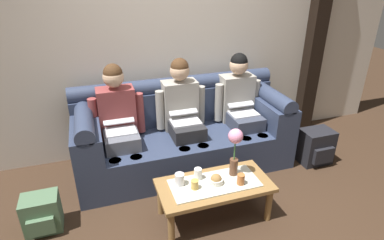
# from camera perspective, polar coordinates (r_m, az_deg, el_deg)

# --- Properties ---
(ground_plane) EXTENTS (14.00, 14.00, 0.00)m
(ground_plane) POSITION_cam_1_polar(r_m,az_deg,el_deg) (2.94, 5.48, -19.35)
(ground_plane) COLOR #382619
(back_wall_patterned) EXTENTS (6.00, 0.12, 2.90)m
(back_wall_patterned) POSITION_cam_1_polar(r_m,az_deg,el_deg) (3.75, -4.28, 15.97)
(back_wall_patterned) COLOR beige
(back_wall_patterned) RESTS_ON ground_plane
(timber_pillar) EXTENTS (0.20, 0.20, 2.90)m
(timber_pillar) POSITION_cam_1_polar(r_m,az_deg,el_deg) (4.50, 21.46, 15.99)
(timber_pillar) COLOR black
(timber_pillar) RESTS_ON ground_plane
(couch) EXTENTS (2.32, 0.88, 0.96)m
(couch) POSITION_cam_1_polar(r_m,az_deg,el_deg) (3.61, -1.62, -2.57)
(couch) COLOR #2D3851
(couch) RESTS_ON ground_plane
(person_left) EXTENTS (0.56, 0.67, 1.22)m
(person_left) POSITION_cam_1_polar(r_m,az_deg,el_deg) (3.36, -12.97, 0.07)
(person_left) COLOR #595B66
(person_left) RESTS_ON ground_plane
(person_middle) EXTENTS (0.56, 0.67, 1.22)m
(person_middle) POSITION_cam_1_polar(r_m,az_deg,el_deg) (3.48, -1.66, 1.61)
(person_middle) COLOR #232326
(person_middle) RESTS_ON ground_plane
(person_right) EXTENTS (0.56, 0.67, 1.22)m
(person_right) POSITION_cam_1_polar(r_m,az_deg,el_deg) (3.72, 8.58, 2.95)
(person_right) COLOR #383D4C
(person_right) RESTS_ON ground_plane
(coffee_table) EXTENTS (1.00, 0.49, 0.38)m
(coffee_table) POSITION_cam_1_polar(r_m,az_deg,el_deg) (2.88, 4.01, -12.00)
(coffee_table) COLOR olive
(coffee_table) RESTS_ON ground_plane
(flower_vase) EXTENTS (0.13, 0.13, 0.46)m
(flower_vase) POSITION_cam_1_polar(r_m,az_deg,el_deg) (2.80, 7.69, -4.48)
(flower_vase) COLOR brown
(flower_vase) RESTS_ON coffee_table
(snack_bowl) EXTENTS (0.12, 0.12, 0.10)m
(snack_bowl) POSITION_cam_1_polar(r_m,az_deg,el_deg) (2.82, 4.32, -10.64)
(snack_bowl) COLOR silver
(snack_bowl) RESTS_ON coffee_table
(cup_near_left) EXTENTS (0.07, 0.07, 0.10)m
(cup_near_left) POSITION_cam_1_polar(r_m,az_deg,el_deg) (2.83, 8.72, -10.41)
(cup_near_left) COLOR #B26633
(cup_near_left) RESTS_ON coffee_table
(cup_near_right) EXTENTS (0.07, 0.07, 0.10)m
(cup_near_right) POSITION_cam_1_polar(r_m,az_deg,el_deg) (2.85, 1.07, -9.58)
(cup_near_right) COLOR white
(cup_near_right) RESTS_ON coffee_table
(cup_far_center) EXTENTS (0.06, 0.06, 0.08)m
(cup_far_center) POSITION_cam_1_polar(r_m,az_deg,el_deg) (2.75, 0.49, -11.43)
(cup_far_center) COLOR gold
(cup_far_center) RESTS_ON coffee_table
(cup_far_left) EXTENTS (0.08, 0.08, 0.11)m
(cup_far_left) POSITION_cam_1_polar(r_m,az_deg,el_deg) (2.79, -2.23, -10.54)
(cup_far_left) COLOR silver
(cup_far_left) RESTS_ON coffee_table
(backpack_left) EXTENTS (0.30, 0.27, 0.34)m
(backpack_left) POSITION_cam_1_polar(r_m,az_deg,el_deg) (3.12, -25.22, -14.95)
(backpack_left) COLOR #4C6B4C
(backpack_left) RESTS_ON ground_plane
(backpack_right) EXTENTS (0.36, 0.30, 0.41)m
(backpack_right) POSITION_cam_1_polar(r_m,az_deg,el_deg) (3.97, 21.24, -4.47)
(backpack_right) COLOR black
(backpack_right) RESTS_ON ground_plane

